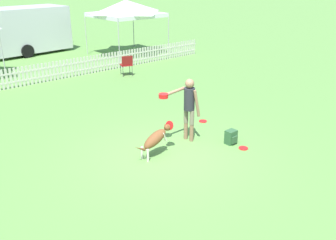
# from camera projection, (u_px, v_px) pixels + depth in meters

# --- Properties ---
(ground_plane) EXTENTS (240.00, 240.00, 0.00)m
(ground_plane) POSITION_uv_depth(u_px,v_px,m) (167.00, 154.00, 9.25)
(ground_plane) COLOR #5B8C42
(handler_person) EXTENTS (1.03, 0.57, 1.68)m
(handler_person) POSITION_uv_depth(u_px,v_px,m) (188.00, 103.00, 9.60)
(handler_person) COLOR #8C664C
(handler_person) RESTS_ON ground_plane
(leaping_dog) EXTENTS (1.26, 0.37, 0.76)m
(leaping_dog) POSITION_uv_depth(u_px,v_px,m) (156.00, 138.00, 9.01)
(leaping_dog) COLOR brown
(leaping_dog) RESTS_ON ground_plane
(frisbee_near_handler) EXTENTS (0.24, 0.24, 0.02)m
(frisbee_near_handler) POSITION_uv_depth(u_px,v_px,m) (203.00, 121.00, 11.23)
(frisbee_near_handler) COLOR red
(frisbee_near_handler) RESTS_ON ground_plane
(frisbee_near_dog) EXTENTS (0.24, 0.24, 0.02)m
(frisbee_near_dog) POSITION_uv_depth(u_px,v_px,m) (243.00, 148.00, 9.51)
(frisbee_near_dog) COLOR red
(frisbee_near_dog) RESTS_ON ground_plane
(backpack_on_grass) EXTENTS (0.28, 0.26, 0.37)m
(backpack_on_grass) POSITION_uv_depth(u_px,v_px,m) (231.00, 137.00, 9.73)
(backpack_on_grass) COLOR #2D5633
(backpack_on_grass) RESTS_ON ground_plane
(picket_fence) EXTENTS (18.08, 0.04, 0.79)m
(picket_fence) POSITION_uv_depth(u_px,v_px,m) (33.00, 75.00, 14.82)
(picket_fence) COLOR beige
(picket_fence) RESTS_ON ground_plane
(folding_chair_blue_left) EXTENTS (0.62, 0.63, 0.89)m
(folding_chair_blue_left) POSITION_uv_depth(u_px,v_px,m) (127.00, 64.00, 16.00)
(folding_chair_blue_left) COLOR #333338
(folding_chair_blue_left) RESTS_ON ground_plane
(canopy_tent_secondary) EXTENTS (3.18, 3.18, 2.85)m
(canopy_tent_secondary) POSITION_uv_depth(u_px,v_px,m) (126.00, 8.00, 19.33)
(canopy_tent_secondary) COLOR #B2B2B2
(canopy_tent_secondary) RESTS_ON ground_plane
(equipment_trailer) EXTENTS (5.26, 2.59, 2.44)m
(equipment_trailer) POSITION_uv_depth(u_px,v_px,m) (25.00, 29.00, 20.20)
(equipment_trailer) COLOR silver
(equipment_trailer) RESTS_ON ground_plane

